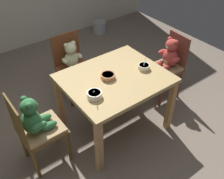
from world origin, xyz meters
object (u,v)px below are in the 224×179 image
Objects in this scene: dining_table at (115,84)px; teddy_chair_far_center at (72,61)px; porridge_bowl_cream_near_right at (144,67)px; teddy_chair_near_left at (35,123)px; porridge_bowl_white_near_left at (94,95)px; teddy_chair_near_right at (168,60)px; metal_pail at (99,27)px; porridge_bowl_terracotta_center at (108,76)px.

teddy_chair_far_center is at bearing 94.67° from dining_table.
porridge_bowl_cream_near_right is at bearing -11.39° from dining_table.
teddy_chair_near_left is 0.61m from porridge_bowl_white_near_left.
dining_table is at bearing 4.72° from teddy_chair_far_center.
metal_pail is at bearing -97.38° from teddy_chair_near_right.
porridge_bowl_cream_near_right is 2.48m from metal_pail.
porridge_bowl_white_near_left is at bearing -16.33° from teddy_chair_far_center.
teddy_chair_far_center reaches higher than porridge_bowl_terracotta_center.
teddy_chair_far_center is at bearing 89.73° from porridge_bowl_terracotta_center.
teddy_chair_near_left is 1.26m from porridge_bowl_cream_near_right.
teddy_chair_near_right is at bearing 51.89° from teddy_chair_far_center.
metal_pail is (0.92, 2.22, -0.63)m from porridge_bowl_cream_near_right.
teddy_chair_near_right is 2.16m from metal_pail.
porridge_bowl_white_near_left reaches higher than porridge_bowl_terracotta_center.
teddy_chair_near_left is 3.05m from metal_pail.
porridge_bowl_white_near_left is at bearing -157.77° from dining_table.
porridge_bowl_terracotta_center is (-0.00, -0.79, 0.21)m from teddy_chair_far_center.
dining_table is 0.90m from teddy_chair_near_right.
dining_table is 8.35× the size of porridge_bowl_cream_near_right.
metal_pail is (1.33, 2.12, -0.62)m from porridge_bowl_terracotta_center.
porridge_bowl_terracotta_center reaches higher than metal_pail.
teddy_chair_near_left is (-0.90, 0.04, -0.07)m from dining_table.
teddy_chair_near_right reaches higher than dining_table.
metal_pail is (1.32, 1.33, -0.41)m from teddy_chair_far_center.
teddy_chair_near_right is at bearing -99.84° from metal_pail.
teddy_chair_far_center is 0.82m from porridge_bowl_terracotta_center.
teddy_chair_near_right is at bearing 0.22° from teddy_chair_near_left.
teddy_chair_near_left is at bearing 162.03° from porridge_bowl_white_near_left.
porridge_bowl_terracotta_center is at bearing -122.03° from metal_pail.
dining_table is at bearing 6.29° from teddy_chair_near_right.
porridge_bowl_cream_near_right is at bearing -13.03° from porridge_bowl_terracotta_center.
teddy_chair_near_left reaches higher than porridge_bowl_cream_near_right.
porridge_bowl_cream_near_right is (0.41, -0.89, 0.22)m from teddy_chair_far_center.
metal_pail is at bearing 57.97° from porridge_bowl_terracotta_center.
porridge_bowl_cream_near_right reaches higher than dining_table.
porridge_bowl_terracotta_center is 2.58m from metal_pail.
porridge_bowl_white_near_left reaches higher than porridge_bowl_cream_near_right.
teddy_chair_far_center is 5.68× the size of porridge_bowl_terracotta_center.
porridge_bowl_terracotta_center is (-0.07, 0.03, 0.12)m from dining_table.
dining_table is 0.14m from porridge_bowl_terracotta_center.
metal_pail is (2.16, 2.11, -0.44)m from teddy_chair_near_left.
porridge_bowl_white_near_left is at bearing -148.72° from porridge_bowl_terracotta_center.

